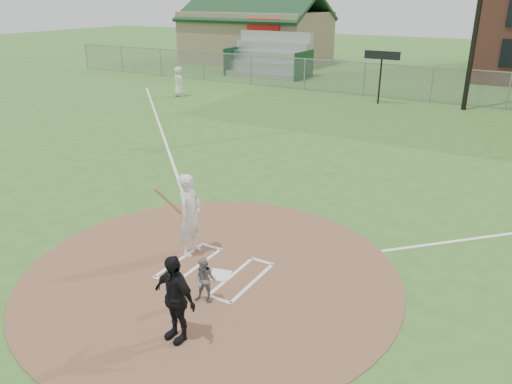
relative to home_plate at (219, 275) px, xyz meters
The scene contains 13 objects.
ground 0.21m from the home_plate, behind, with size 140.00×140.00×0.00m, color #326322.
dirt_circle 0.20m from the home_plate, behind, with size 8.40×8.40×0.02m, color brown.
home_plate is the anchor object (origin of this frame).
foul_line_third 12.87m from the home_plate, 135.67° to the left, with size 0.10×24.00×0.01m, color white.
catcher 1.11m from the home_plate, 71.05° to the right, with size 0.47×0.37×0.97m, color slate.
umpire 2.37m from the home_plate, 75.74° to the right, with size 0.98×0.41×1.68m, color black.
ondeck_player 21.43m from the home_plate, 130.64° to the left, with size 0.87×0.57×1.78m, color silver.
batters_boxes 0.25m from the home_plate, 145.28° to the left, with size 2.08×1.88×0.01m.
batter_at_plate 1.64m from the home_plate, 153.96° to the left, with size 0.82×1.01×2.00m.
outfield_fence 22.01m from the home_plate, 90.53° to the left, with size 56.08×0.08×2.03m.
bleachers 29.37m from the home_plate, 116.75° to the left, with size 6.08×3.20×3.20m.
clubhouse 37.75m from the home_plate, 118.89° to the left, with size 12.20×8.71×6.23m.
scoreboard_sign 20.51m from the home_plate, 97.62° to the left, with size 2.00×0.10×2.93m.
Camera 1 is at (5.74, -7.87, 5.84)m, focal length 35.00 mm.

